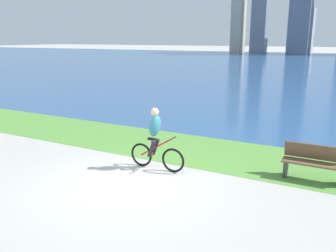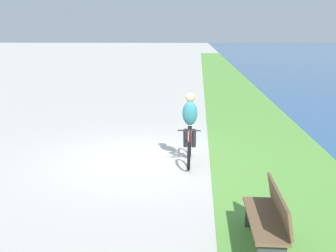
{
  "view_description": "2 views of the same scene",
  "coord_description": "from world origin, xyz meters",
  "views": [
    {
      "loc": [
        4.68,
        -6.66,
        3.5
      ],
      "look_at": [
        0.28,
        1.51,
        1.17
      ],
      "focal_mm": 37.6,
      "sensor_mm": 36.0,
      "label": 1
    },
    {
      "loc": [
        9.3,
        1.39,
        3.02
      ],
      "look_at": [
        0.26,
        0.69,
        0.94
      ],
      "focal_mm": 42.51,
      "sensor_mm": 36.0,
      "label": 2
    }
  ],
  "objects": [
    {
      "name": "bay_water_surface",
      "position": [
        0.0,
        45.64,
        0.0
      ],
      "size": [
        300.0,
        81.65,
        0.0
      ],
      "primitive_type": "cube",
      "color": "#2D568C",
      "rests_on": "ground"
    },
    {
      "name": "grass_strip_bayside",
      "position": [
        0.0,
        3.26,
        0.0
      ],
      "size": [
        120.0,
        3.12,
        0.01
      ],
      "primitive_type": "cube",
      "color": "#59933D",
      "rests_on": "ground"
    },
    {
      "name": "bench_near_path",
      "position": [
        3.96,
        2.42,
        0.45
      ],
      "size": [
        1.5,
        0.47,
        0.9
      ],
      "color": "brown",
      "rests_on": "ground"
    },
    {
      "name": "cyclist_lead",
      "position": [
        0.07,
        1.2,
        0.84
      ],
      "size": [
        1.66,
        0.52,
        1.71
      ],
      "color": "black",
      "rests_on": "ground"
    },
    {
      "name": "ground_plane",
      "position": [
        0.0,
        0.0,
        0.0
      ],
      "size": [
        300.0,
        300.0,
        0.0
      ],
      "primitive_type": "plane",
      "color": "#B2AFA8"
    }
  ]
}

